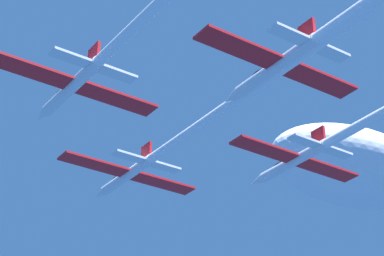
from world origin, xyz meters
The scene contains 2 objects.
jet_lead centered at (0.53, -18.15, -0.40)m, with size 14.70×56.69×2.44m.
cloud_wispy centered at (52.20, 16.72, 21.13)m, with size 32.14×17.68×11.25m, color white.
Camera 1 is at (-33.04, -60.26, -32.39)m, focal length 71.14 mm.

